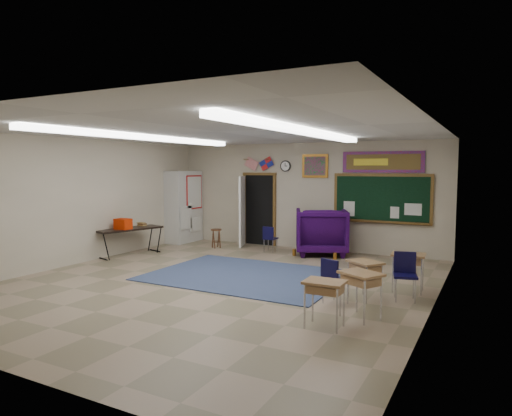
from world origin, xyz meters
The scene contains 24 objects.
floor centered at (0.00, 0.00, 0.00)m, with size 9.00×9.00×0.00m, color gray.
back_wall centered at (0.00, 4.50, 1.50)m, with size 8.00×0.04×3.00m, color #C0B39C.
left_wall centered at (-4.00, 0.00, 1.50)m, with size 0.04×9.00×3.00m, color #C0B39C.
right_wall centered at (4.00, 0.00, 1.50)m, with size 0.04×9.00×3.00m, color #C0B39C.
ceiling centered at (0.00, 0.00, 3.00)m, with size 8.00×9.00×0.04m, color beige.
area_rug centered at (0.20, 0.80, 0.01)m, with size 4.00×3.00×0.02m, color navy.
fluorescent_strips centered at (0.00, 0.00, 2.94)m, with size 3.86×6.00×0.10m, color white, non-canonical shape.
doorway centered at (-1.50, 4.35, 1.06)m, with size 1.10×0.89×2.16m.
chalkboard centered at (2.20, 4.46, 1.46)m, with size 2.55×0.14×1.30m.
bulletin_board centered at (2.20, 4.47, 2.45)m, with size 2.10×0.05×0.55m.
framed_art_print centered at (0.35, 4.47, 2.35)m, with size 0.75×0.05×0.65m.
wall_clock centered at (-0.55, 4.47, 2.35)m, with size 0.32×0.05×0.32m.
wall_flags centered at (-1.40, 4.44, 2.48)m, with size 1.16×0.06×0.70m, color red, non-canonical shape.
storage_cabinet centered at (-3.71, 3.85, 1.10)m, with size 0.59×1.25×2.20m.
wingback_armchair centered at (0.77, 3.88, 0.61)m, with size 1.31×1.35×1.23m, color #1F0533.
student_chair_reading centered at (-0.58, 3.56, 0.35)m, with size 0.35×0.35×0.71m, color black, non-canonical shape.
student_chair_desk_a centered at (2.51, -0.24, 0.39)m, with size 0.39×0.39×0.78m, color black, non-canonical shape.
student_chair_desk_b centered at (3.52, 0.49, 0.41)m, with size 0.41×0.41×0.83m, color black, non-canonical shape.
student_desk_front_left centered at (2.88, 0.25, 0.38)m, with size 0.70×0.66×0.67m.
student_desk_front_right centered at (3.46, 1.11, 0.40)m, with size 0.63×0.49×0.72m.
student_desk_back_left centered at (2.73, -1.45, 0.38)m, with size 0.58×0.44×0.69m.
student_desk_back_right centered at (3.08, -0.81, 0.40)m, with size 0.74×0.68×0.72m.
folding_table centered at (-3.65, 1.37, 0.39)m, with size 1.04×1.84×0.99m.
wooden_stool centered at (-2.23, 3.38, 0.28)m, with size 0.31×0.31×0.54m.
Camera 1 is at (4.85, -7.56, 2.29)m, focal length 32.00 mm.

